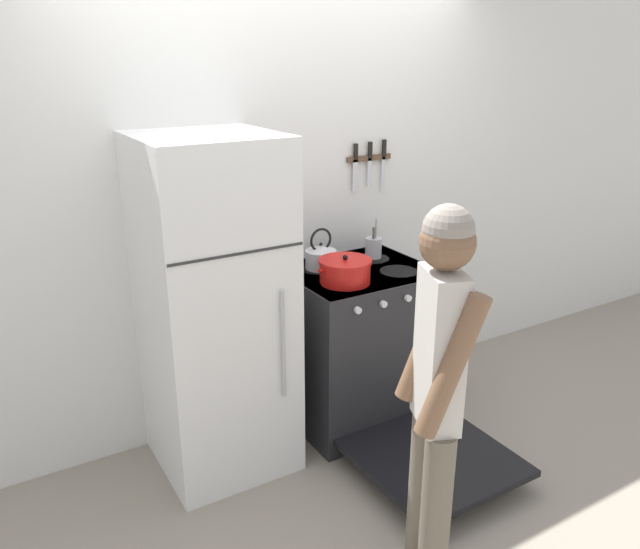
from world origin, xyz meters
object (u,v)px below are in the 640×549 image
at_px(tea_kettle, 321,256).
at_px(person, 437,392).
at_px(refrigerator, 215,309).
at_px(dutch_oven_pot, 345,271).
at_px(utensil_jar, 373,247).
at_px(stove_range, 361,347).

relative_size(tea_kettle, person, 0.15).
bearing_deg(refrigerator, tea_kettle, 10.09).
distance_m(dutch_oven_pot, utensil_jar, 0.47).
xyz_separation_m(dutch_oven_pot, tea_kettle, (0.01, 0.27, 0.01)).
relative_size(utensil_jar, person, 0.15).
height_order(stove_range, person, person).
relative_size(dutch_oven_pot, utensil_jar, 1.35).
distance_m(tea_kettle, utensil_jar, 0.37).
bearing_deg(stove_range, utensil_jar, 41.84).
relative_size(stove_range, person, 0.88).
xyz_separation_m(refrigerator, dutch_oven_pot, (0.68, -0.15, 0.13)).
bearing_deg(stove_range, person, -112.76).
height_order(stove_range, tea_kettle, tea_kettle).
relative_size(refrigerator, stove_range, 1.22).
bearing_deg(dutch_oven_pot, refrigerator, 167.92).
relative_size(stove_range, tea_kettle, 6.05).
distance_m(stove_range, tea_kettle, 0.59).
bearing_deg(stove_range, tea_kettle, 133.87).
bearing_deg(tea_kettle, person, -103.83).
bearing_deg(dutch_oven_pot, tea_kettle, 87.04).
relative_size(tea_kettle, utensil_jar, 0.99).
height_order(refrigerator, dutch_oven_pot, refrigerator).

